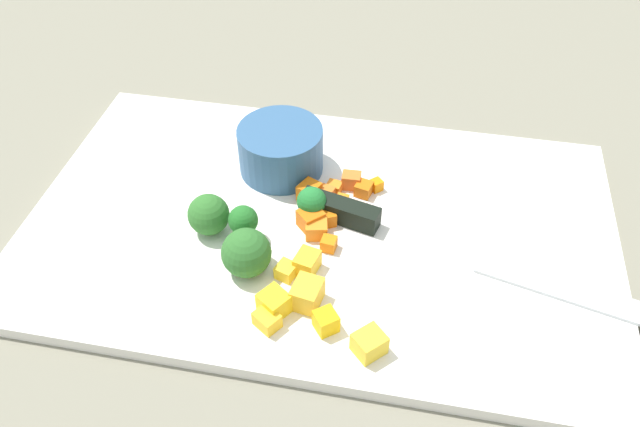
% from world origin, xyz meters
% --- Properties ---
extents(ground_plane, '(4.00, 4.00, 0.00)m').
position_xyz_m(ground_plane, '(0.00, 0.00, 0.00)').
color(ground_plane, gray).
extents(cutting_board, '(0.52, 0.32, 0.01)m').
position_xyz_m(cutting_board, '(0.00, 0.00, 0.01)').
color(cutting_board, white).
rests_on(cutting_board, ground_plane).
extents(prep_bowl, '(0.08, 0.08, 0.05)m').
position_xyz_m(prep_bowl, '(-0.05, 0.07, 0.03)').
color(prep_bowl, '#315985').
rests_on(prep_bowl, cutting_board).
extents(chef_knife, '(0.33, 0.10, 0.02)m').
position_xyz_m(chef_knife, '(0.09, -0.01, 0.02)').
color(chef_knife, silver).
rests_on(chef_knife, cutting_board).
extents(carrot_dice_0, '(0.01, 0.01, 0.01)m').
position_xyz_m(carrot_dice_0, '(0.01, 0.04, 0.02)').
color(carrot_dice_0, orange).
rests_on(carrot_dice_0, cutting_board).
extents(carrot_dice_1, '(0.01, 0.01, 0.01)m').
position_xyz_m(carrot_dice_1, '(0.02, 0.02, 0.02)').
color(carrot_dice_1, orange).
rests_on(carrot_dice_1, cutting_board).
extents(carrot_dice_2, '(0.02, 0.02, 0.01)m').
position_xyz_m(carrot_dice_2, '(0.03, 0.04, 0.02)').
color(carrot_dice_2, orange).
rests_on(carrot_dice_2, cutting_board).
extents(carrot_dice_3, '(0.02, 0.02, 0.01)m').
position_xyz_m(carrot_dice_3, '(0.00, -0.02, 0.02)').
color(carrot_dice_3, orange).
rests_on(carrot_dice_3, cutting_board).
extents(carrot_dice_4, '(0.02, 0.01, 0.01)m').
position_xyz_m(carrot_dice_4, '(0.02, 0.05, 0.02)').
color(carrot_dice_4, orange).
rests_on(carrot_dice_4, cutting_board).
extents(carrot_dice_5, '(0.03, 0.03, 0.02)m').
position_xyz_m(carrot_dice_5, '(-0.01, -0.01, 0.02)').
color(carrot_dice_5, orange).
rests_on(carrot_dice_5, cutting_board).
extents(carrot_dice_6, '(0.02, 0.02, 0.02)m').
position_xyz_m(carrot_dice_6, '(-0.02, 0.03, 0.02)').
color(carrot_dice_6, orange).
rests_on(carrot_dice_6, cutting_board).
extents(carrot_dice_7, '(0.01, 0.01, 0.01)m').
position_xyz_m(carrot_dice_7, '(0.01, -0.03, 0.02)').
color(carrot_dice_7, orange).
rests_on(carrot_dice_7, cutting_board).
extents(carrot_dice_8, '(0.01, 0.01, 0.01)m').
position_xyz_m(carrot_dice_8, '(0.04, 0.05, 0.02)').
color(carrot_dice_8, orange).
rests_on(carrot_dice_8, cutting_board).
extents(carrot_dice_9, '(0.02, 0.02, 0.01)m').
position_xyz_m(carrot_dice_9, '(0.01, 0.00, 0.02)').
color(carrot_dice_9, orange).
rests_on(carrot_dice_9, cutting_board).
extents(carrot_dice_10, '(0.02, 0.02, 0.01)m').
position_xyz_m(carrot_dice_10, '(0.00, 0.03, 0.02)').
color(carrot_dice_10, orange).
rests_on(carrot_dice_10, cutting_board).
extents(pepper_dice_0, '(0.03, 0.03, 0.02)m').
position_xyz_m(pepper_dice_0, '(-0.02, -0.10, 0.02)').
color(pepper_dice_0, yellow).
rests_on(pepper_dice_0, cutting_board).
extents(pepper_dice_1, '(0.02, 0.02, 0.02)m').
position_xyz_m(pepper_dice_1, '(0.00, -0.06, 0.02)').
color(pepper_dice_1, yellow).
rests_on(pepper_dice_1, cutting_board).
extents(pepper_dice_2, '(0.03, 0.03, 0.02)m').
position_xyz_m(pepper_dice_2, '(0.01, -0.09, 0.02)').
color(pepper_dice_2, yellow).
rests_on(pepper_dice_2, cutting_board).
extents(pepper_dice_3, '(0.02, 0.02, 0.01)m').
position_xyz_m(pepper_dice_3, '(-0.02, -0.12, 0.02)').
color(pepper_dice_3, yellow).
rests_on(pepper_dice_3, cutting_board).
extents(pepper_dice_4, '(0.02, 0.02, 0.02)m').
position_xyz_m(pepper_dice_4, '(0.03, -0.11, 0.02)').
color(pepper_dice_4, yellow).
rests_on(pepper_dice_4, cutting_board).
extents(pepper_dice_5, '(0.03, 0.03, 0.02)m').
position_xyz_m(pepper_dice_5, '(0.06, -0.12, 0.02)').
color(pepper_dice_5, yellow).
rests_on(pepper_dice_5, cutting_board).
extents(pepper_dice_6, '(0.02, 0.02, 0.01)m').
position_xyz_m(pepper_dice_6, '(-0.02, -0.07, 0.02)').
color(pepper_dice_6, yellow).
rests_on(pepper_dice_6, cutting_board).
extents(broccoli_floret_0, '(0.04, 0.04, 0.04)m').
position_xyz_m(broccoli_floret_0, '(-0.05, -0.07, 0.03)').
color(broccoli_floret_0, '#87B364').
rests_on(broccoli_floret_0, cutting_board).
extents(broccoli_floret_1, '(0.03, 0.03, 0.03)m').
position_xyz_m(broccoli_floret_1, '(-0.01, 0.01, 0.03)').
color(broccoli_floret_1, '#86B45C').
rests_on(broccoli_floret_1, cutting_board).
extents(broccoli_floret_2, '(0.04, 0.04, 0.04)m').
position_xyz_m(broccoli_floret_2, '(-0.09, -0.03, 0.03)').
color(broccoli_floret_2, '#97B867').
rests_on(broccoli_floret_2, cutting_board).
extents(broccoli_floret_3, '(0.03, 0.03, 0.03)m').
position_xyz_m(broccoli_floret_3, '(-0.06, -0.03, 0.03)').
color(broccoli_floret_3, '#96B66B').
rests_on(broccoli_floret_3, cutting_board).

